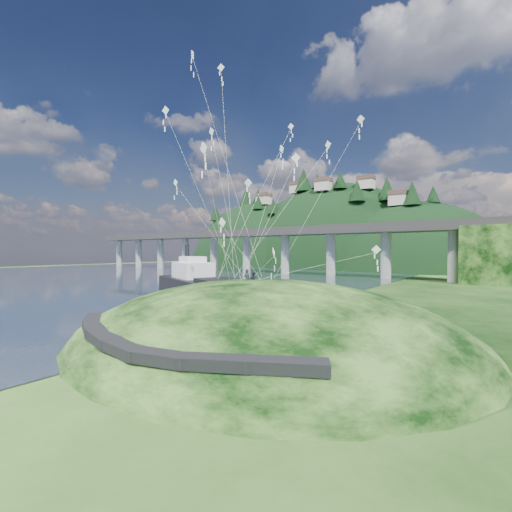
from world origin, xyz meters
The scene contains 10 objects.
ground centered at (0.00, 0.00, 0.00)m, with size 320.00×320.00×0.00m, color black.
water centered at (-72.00, 30.00, 0.01)m, with size 240.00×240.00×0.00m, color #2D3B52.
grass_hill centered at (8.00, 2.00, -1.50)m, with size 36.00×32.00×13.00m.
footpath centered at (7.46, -9.74, 2.08)m, with size 22.29×5.84×0.83m.
bridge centered at (-26.46, 70.07, 9.70)m, with size 160.00×11.00×15.00m.
far_ridge centered at (-43.58, 122.17, -7.44)m, with size 153.00×70.00×94.50m.
work_barge centered at (-15.44, 16.66, 2.13)m, with size 25.03×15.48×8.52m.
wooden_dock centered at (-7.99, 5.41, 0.50)m, with size 15.94×6.33×1.13m.
kite_flyers centered at (6.50, 1.78, 5.83)m, with size 1.22×0.84×1.92m.
kite_swarm centered at (6.83, 2.79, 16.49)m, with size 18.61×15.94×21.49m.
Camera 1 is at (24.97, -22.27, 7.61)m, focal length 24.00 mm.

